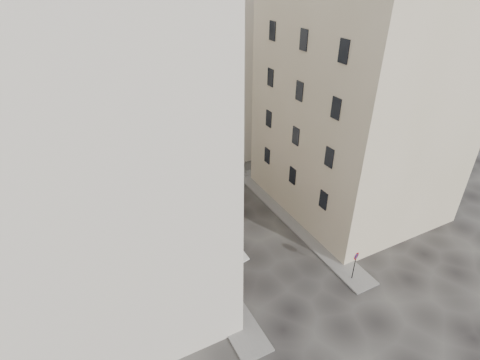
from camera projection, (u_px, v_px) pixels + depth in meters
ground at (265, 256)px, 27.96m from camera, size 90.00×90.00×0.00m
sidewalk_left at (190, 243)px, 29.21m from camera, size 2.00×22.00×0.12m
sidewalk_right at (293, 218)px, 31.98m from camera, size 2.00×18.00×0.12m
building_left at (82, 143)px, 20.85m from camera, size 12.20×16.20×20.60m
building_right at (360, 101)px, 29.99m from camera, size 12.20×14.20×18.60m
building_back at (163, 73)px, 37.32m from camera, size 18.20×10.20×18.60m
cafe_storefront at (206, 247)px, 26.06m from camera, size 1.74×7.30×3.50m
stone_steps at (201, 176)px, 37.36m from camera, size 9.00×3.15×0.80m
bollard_near at (232, 274)px, 25.65m from camera, size 0.12×0.12×0.98m
bollard_mid at (212, 244)px, 28.32m from camera, size 0.12×0.12×0.98m
bollard_far at (195, 220)px, 30.99m from camera, size 0.12×0.12×0.98m
no_parking_sign at (355, 261)px, 25.11m from camera, size 0.53×0.19×2.40m
bistro_table_a at (233, 284)px, 24.95m from camera, size 1.30×0.61×0.91m
bistro_table_b at (233, 266)px, 26.41m from camera, size 1.25×0.58×0.88m
bistro_table_c at (228, 257)px, 27.21m from camera, size 1.38×0.65×0.97m
bistro_table_d at (208, 238)px, 29.11m from camera, size 1.30×0.61×0.91m
bistro_table_e at (196, 229)px, 30.03m from camera, size 1.23×0.58×0.87m
pedestrian at (221, 247)px, 27.55m from camera, size 0.73×0.66×1.68m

